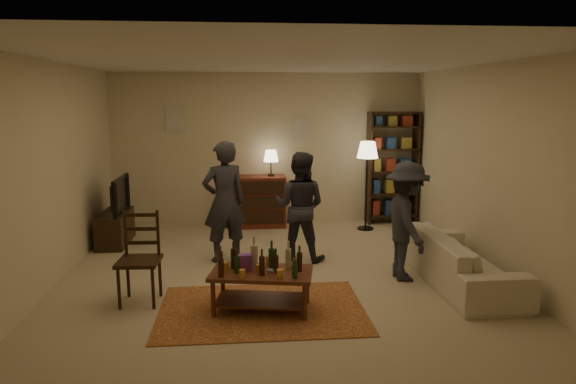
{
  "coord_description": "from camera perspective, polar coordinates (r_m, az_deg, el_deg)",
  "views": [
    {
      "loc": [
        -0.46,
        -6.2,
        2.26
      ],
      "look_at": [
        0.11,
        0.1,
        1.09
      ],
      "focal_mm": 32.0,
      "sensor_mm": 36.0,
      "label": 1
    }
  ],
  "objects": [
    {
      "name": "floor",
      "position": [
        6.62,
        -0.9,
        -9.53
      ],
      "size": [
        6.0,
        6.0,
        0.0
      ],
      "primitive_type": "plane",
      "color": "#C6B793",
      "rests_on": "ground"
    },
    {
      "name": "room_shell",
      "position": [
        9.2,
        -6.41,
        7.58
      ],
      "size": [
        6.0,
        6.0,
        6.0
      ],
      "color": "beige",
      "rests_on": "ground"
    },
    {
      "name": "rug",
      "position": [
        5.69,
        -2.92,
        -12.9
      ],
      "size": [
        2.2,
        1.5,
        0.01
      ],
      "primitive_type": "cube",
      "color": "maroon",
      "rests_on": "ground"
    },
    {
      "name": "coffee_table",
      "position": [
        5.55,
        -3.03,
        -9.19
      ],
      "size": [
        1.16,
        0.77,
        0.78
      ],
      "rotation": [
        0.0,
        0.0,
        -0.18
      ],
      "color": "#612C1B",
      "rests_on": "ground"
    },
    {
      "name": "dining_chair",
      "position": [
        5.98,
        -16.11,
        -6.61
      ],
      "size": [
        0.47,
        0.47,
        1.04
      ],
      "rotation": [
        0.0,
        0.0,
        -0.05
      ],
      "color": "#321D10",
      "rests_on": "ground"
    },
    {
      "name": "tv_stand",
      "position": [
        8.46,
        -18.65,
        -2.94
      ],
      "size": [
        0.4,
        1.0,
        1.06
      ],
      "color": "#321D10",
      "rests_on": "ground"
    },
    {
      "name": "dresser",
      "position": [
        9.1,
        -3.4,
        -0.9
      ],
      "size": [
        1.0,
        0.5,
        1.36
      ],
      "color": "maroon",
      "rests_on": "ground"
    },
    {
      "name": "bookshelf",
      "position": [
        9.46,
        11.49,
        2.77
      ],
      "size": [
        0.9,
        0.34,
        2.02
      ],
      "color": "#321D10",
      "rests_on": "ground"
    },
    {
      "name": "floor_lamp",
      "position": [
        8.85,
        8.82,
        4.0
      ],
      "size": [
        0.36,
        0.36,
        1.53
      ],
      "color": "black",
      "rests_on": "ground"
    },
    {
      "name": "sofa",
      "position": [
        6.68,
        18.71,
        -7.16
      ],
      "size": [
        0.81,
        2.08,
        0.61
      ],
      "primitive_type": "imported",
      "rotation": [
        0.0,
        0.0,
        1.57
      ],
      "color": "beige",
      "rests_on": "ground"
    },
    {
      "name": "person_left",
      "position": [
        7.14,
        -7.1,
        -1.07
      ],
      "size": [
        0.72,
        0.59,
        1.69
      ],
      "primitive_type": "imported",
      "rotation": [
        0.0,
        0.0,
        3.49
      ],
      "color": "#2B2A32",
      "rests_on": "ground"
    },
    {
      "name": "person_right",
      "position": [
        7.18,
        1.31,
        -1.59
      ],
      "size": [
        0.91,
        0.82,
        1.53
      ],
      "primitive_type": "imported",
      "rotation": [
        0.0,
        0.0,
        2.75
      ],
      "color": "#2C2A33",
      "rests_on": "ground"
    },
    {
      "name": "person_by_sofa",
      "position": [
        6.55,
        13.01,
        -3.19
      ],
      "size": [
        0.56,
        0.97,
        1.49
      ],
      "primitive_type": "imported",
      "rotation": [
        0.0,
        0.0,
        1.58
      ],
      "color": "#2A2A32",
      "rests_on": "ground"
    }
  ]
}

